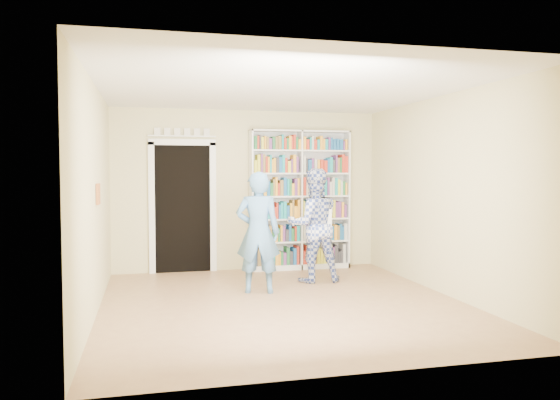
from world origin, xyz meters
The scene contains 11 objects.
floor centered at (0.00, 0.00, 0.00)m, with size 5.00×5.00×0.00m, color #966949.
ceiling centered at (0.00, 0.00, 2.70)m, with size 5.00×5.00×0.00m, color white.
wall_back centered at (0.00, 2.50, 1.35)m, with size 4.50×4.50×0.00m, color beige.
wall_left centered at (-2.25, 0.00, 1.35)m, with size 5.00×5.00×0.00m, color beige.
wall_right centered at (2.25, 0.00, 1.35)m, with size 5.00×5.00×0.00m, color beige.
bookshelf centered at (0.87, 2.34, 1.20)m, with size 1.72×0.32×2.37m.
doorway centered at (-1.10, 2.48, 1.18)m, with size 1.10×0.08×2.43m.
wall_art centered at (-2.23, 0.20, 1.40)m, with size 0.03×0.25×0.25m, color brown.
man_blue centered at (-0.19, 0.67, 0.83)m, with size 0.61×0.40×1.67m, color #5182B5.
man_plaid centered at (0.78, 1.22, 0.86)m, with size 0.83×0.65×1.71m, color #324699.
paper_sheet centered at (0.90, 1.04, 0.97)m, with size 0.20×0.01×0.29m, color white.
Camera 1 is at (-1.63, -6.64, 1.67)m, focal length 35.00 mm.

